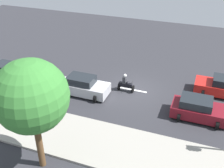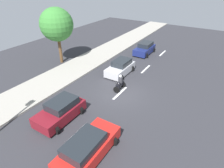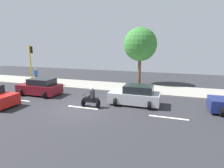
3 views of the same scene
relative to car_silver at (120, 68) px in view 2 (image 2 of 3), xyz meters
name	(u,v)px [view 2 (image 2 of 3)]	position (x,y,z in m)	size (l,w,h in m)	color
ground_plane	(120,93)	(-1.95, 3.49, -0.76)	(40.00, 60.00, 0.10)	#2D2D33
sidewalk	(64,74)	(5.05, 3.49, -0.63)	(4.00, 60.00, 0.15)	#9E998E
lane_stripe_far_north	(163,53)	(-1.95, -8.51, -0.70)	(0.20, 2.40, 0.01)	white
lane_stripe_north	(146,69)	(-1.95, -2.51, -0.70)	(0.20, 2.40, 0.01)	white
lane_stripe_mid	(120,93)	(-1.95, 3.49, -0.70)	(0.20, 2.40, 0.01)	white
lane_stripe_south	(77,133)	(-1.95, 9.49, -0.70)	(0.20, 2.40, 0.01)	white
car_silver	(120,68)	(0.00, 0.00, 0.00)	(2.18, 3.81, 1.52)	#B7B7BC
car_red	(88,148)	(-3.76, 10.53, 0.00)	(2.25, 4.41, 1.52)	red
car_dark_blue	(145,49)	(0.18, -7.04, 0.00)	(2.18, 3.80, 1.52)	navy
car_maroon	(61,111)	(0.08, 8.87, 0.00)	(2.29, 3.83, 1.52)	maroon
motorcycle	(120,84)	(-1.61, 2.97, -0.07)	(0.60, 1.30, 1.53)	black
street_tree_center	(57,25)	(7.75, 1.10, 3.86)	(3.77, 3.77, 6.47)	brown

